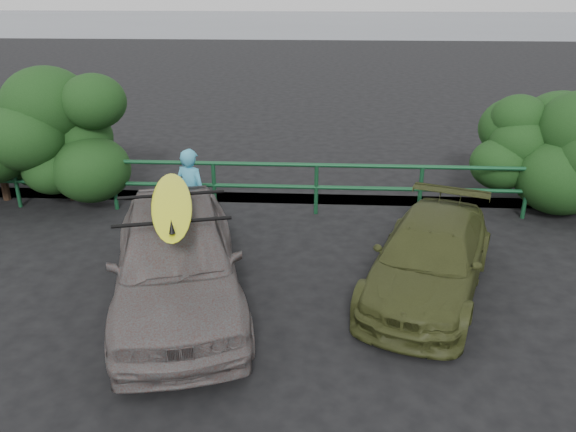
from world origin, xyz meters
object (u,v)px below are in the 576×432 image
man (192,194)px  surfboard (172,203)px  sedan (176,258)px  guardrail (265,188)px  olive_vehicle (430,258)px

man → surfboard: man is taller
sedan → surfboard: size_ratio=1.68×
guardrail → sedan: 3.59m
guardrail → surfboard: 3.72m
sedan → surfboard: surfboard is taller
olive_vehicle → man: size_ratio=2.25×
guardrail → olive_vehicle: bearing=-47.0°
olive_vehicle → surfboard: (-3.57, -0.60, 1.01)m
man → surfboard: 2.38m
olive_vehicle → sedan: bearing=-150.3°
sedan → surfboard: (0.00, 0.00, 0.81)m
sedan → man: 2.27m
man → surfboard: bearing=121.2°
guardrail → olive_vehicle: 3.93m
guardrail → sedan: bearing=-104.3°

